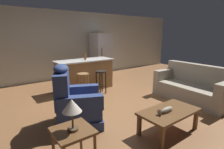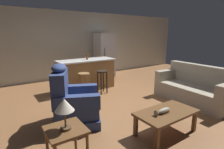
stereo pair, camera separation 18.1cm
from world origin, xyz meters
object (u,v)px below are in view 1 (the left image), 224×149
object	(u,v)px
couch	(192,88)
kitchen_island	(85,74)
fish_figurine	(166,110)
refrigerator	(101,55)
end_table	(73,137)
bar_stool_right	(101,78)
bar_stool_left	(83,81)
bottle_tall_green	(85,57)
table_lamp	(72,107)
coffee_table	(169,113)
recliner_near_lamp	(75,103)

from	to	relation	value
couch	kitchen_island	world-z (taller)	kitchen_island
fish_figurine	refrigerator	distance (m)	4.65
end_table	bar_stool_right	bearing A→B (deg)	50.30
fish_figurine	bar_stool_left	world-z (taller)	bar_stool_left
refrigerator	bottle_tall_green	distance (m)	1.87
end_table	table_lamp	bearing A→B (deg)	-94.09
couch	table_lamp	xyz separation A→B (m)	(-3.58, -0.42, 0.53)
fish_figurine	refrigerator	world-z (taller)	refrigerator
end_table	fish_figurine	bearing A→B (deg)	-7.47
bar_stool_left	bottle_tall_green	size ratio (longest dim) A/B	2.63
coffee_table	end_table	xyz separation A→B (m)	(-1.72, 0.20, 0.10)
bar_stool_right	refrigerator	bearing A→B (deg)	56.67
table_lamp	couch	bearing A→B (deg)	6.73
fish_figurine	couch	distance (m)	2.08
kitchen_island	bottle_tall_green	size ratio (longest dim) A/B	6.96
coffee_table	kitchen_island	world-z (taller)	kitchen_island
coffee_table	fish_figurine	xyz separation A→B (m)	(-0.12, -0.01, 0.10)
fish_figurine	couch	bearing A→B (deg)	17.38
coffee_table	bar_stool_left	size ratio (longest dim) A/B	1.62
coffee_table	end_table	bearing A→B (deg)	173.48
kitchen_island	recliner_near_lamp	bearing A→B (deg)	-122.83
end_table	bottle_tall_green	bearing A→B (deg)	59.10
bar_stool_left	bar_stool_right	xyz separation A→B (m)	(0.59, 0.00, 0.00)
fish_figurine	couch	size ratio (longest dim) A/B	0.18
coffee_table	bar_stool_right	distance (m)	2.54
fish_figurine	kitchen_island	distance (m)	3.17
recliner_near_lamp	refrigerator	size ratio (longest dim) A/B	0.68
coffee_table	couch	bearing A→B (deg)	18.07
recliner_near_lamp	bottle_tall_green	xyz separation A→B (m)	(1.22, 1.83, 0.63)
bar_stool_left	end_table	bearing A→B (deg)	-119.98
coffee_table	refrigerator	xyz separation A→B (m)	(1.41, 4.36, 0.52)
table_lamp	coffee_table	bearing A→B (deg)	-6.08
bar_stool_right	table_lamp	bearing A→B (deg)	-129.56
couch	refrigerator	xyz separation A→B (m)	(-0.45, 3.75, 0.54)
bar_stool_right	end_table	bearing A→B (deg)	-129.70
table_lamp	kitchen_island	bearing A→B (deg)	59.74
bar_stool_right	recliner_near_lamp	bearing A→B (deg)	-138.58
fish_figurine	bar_stool_right	distance (m)	2.56
kitchen_island	couch	bearing A→B (deg)	-54.03
couch	table_lamp	bearing A→B (deg)	9.24
kitchen_island	coffee_table	bearing A→B (deg)	-90.16
bar_stool_left	bottle_tall_green	xyz separation A→B (m)	(0.40, 0.59, 0.58)
recliner_near_lamp	table_lamp	world-z (taller)	recliner_near_lamp
recliner_near_lamp	refrigerator	bearing A→B (deg)	74.09
fish_figurine	refrigerator	bearing A→B (deg)	70.66
couch	bar_stool_right	bearing A→B (deg)	-46.80
recliner_near_lamp	bar_stool_left	size ratio (longest dim) A/B	1.76
bar_stool_right	kitchen_island	bearing A→B (deg)	107.64
bar_stool_right	bottle_tall_green	bearing A→B (deg)	107.76
bar_stool_right	refrigerator	size ratio (longest dim) A/B	0.39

